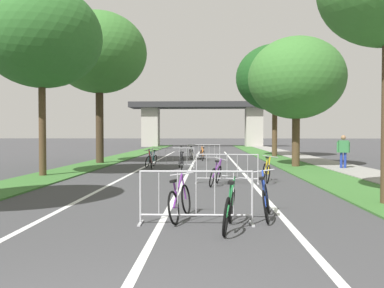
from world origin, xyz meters
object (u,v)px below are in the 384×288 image
bicycle_purple_10 (180,201)px  pedestrian_waiting (343,149)px  crowd_barrier_fourth (204,152)px  bicycle_blue_6 (266,200)px  crowd_barrier_third (173,158)px  bicycle_purple_0 (216,175)px  tree_left_cypress_far (99,53)px  tree_right_pine_near (275,78)px  bicycle_green_4 (229,209)px  crowd_barrier_nearest (196,198)px  bicycle_red_3 (151,161)px  tree_left_maple_mid (41,37)px  bicycle_white_1 (192,154)px  bicycle_teal_7 (151,160)px  bicycle_yellow_2 (266,172)px  bicycle_silver_5 (180,155)px  bicycle_black_9 (181,161)px  bicycle_orange_8 (202,155)px  tree_right_oak_near (296,78)px  crowd_barrier_second (227,169)px

bicycle_purple_10 → pedestrian_waiting: bearing=68.2°
crowd_barrier_fourth → bicycle_blue_6: size_ratio=1.35×
crowd_barrier_third → bicycle_purple_0: crowd_barrier_third is taller
tree_left_cypress_far → tree_right_pine_near: 13.66m
bicycle_purple_0 → bicycle_green_4: 6.14m
crowd_barrier_nearest → bicycle_red_3: crowd_barrier_nearest is taller
tree_left_maple_mid → bicycle_blue_6: 12.30m
tree_left_cypress_far → bicycle_blue_6: (7.65, -14.62, -6.15)m
crowd_barrier_fourth → tree_left_cypress_far: bearing=-150.2°
crowd_barrier_fourth → bicycle_purple_10: crowd_barrier_fourth is taller
bicycle_white_1 → tree_right_pine_near: bearing=16.8°
tree_right_pine_near → bicycle_teal_7: (-8.13, -9.49, -5.71)m
crowd_barrier_nearest → bicycle_green_4: size_ratio=1.30×
bicycle_yellow_2 → bicycle_silver_5: (-3.98, 11.52, 0.00)m
tree_left_cypress_far → bicycle_black_9: bearing=-32.5°
crowd_barrier_third → bicycle_black_9: crowd_barrier_third is taller
bicycle_purple_0 → bicycle_orange_8: bicycle_orange_8 is taller
crowd_barrier_nearest → bicycle_teal_7: 13.33m
bicycle_purple_0 → bicycle_purple_10: bearing=-85.6°
crowd_barrier_third → bicycle_purple_10: bearing=-84.0°
bicycle_purple_0 → bicycle_red_3: bicycle_red_3 is taller
bicycle_silver_5 → pedestrian_waiting: pedestrian_waiting is taller
bicycle_white_1 → bicycle_silver_5: (-0.71, -0.86, -0.02)m
tree_right_oak_near → bicycle_green_4: size_ratio=3.97×
bicycle_yellow_2 → bicycle_silver_5: size_ratio=0.96×
crowd_barrier_fourth → pedestrian_waiting: bearing=-44.4°
tree_right_pine_near → crowd_barrier_nearest: tree_right_pine_near is taller
crowd_barrier_nearest → crowd_barrier_second: same height
crowd_barrier_nearest → bicycle_blue_6: size_ratio=1.35×
bicycle_green_4 → bicycle_silver_5: size_ratio=1.03×
bicycle_white_1 → bicycle_silver_5: size_ratio=1.01×
tree_right_oak_near → bicycle_teal_7: tree_right_oak_near is taller
crowd_barrier_fourth → pedestrian_waiting: size_ratio=1.32×
crowd_barrier_nearest → crowd_barrier_second: bearing=81.9°
bicycle_green_4 → bicycle_black_9: 12.47m
bicycle_teal_7 → tree_left_maple_mid: bearing=63.4°
crowd_barrier_nearest → bicycle_silver_5: bearing=95.1°
tree_right_oak_near → crowd_barrier_nearest: size_ratio=3.06×
bicycle_teal_7 → bicycle_purple_10: bicycle_purple_10 is taller
bicycle_purple_10 → tree_left_maple_mid: bearing=139.3°
bicycle_green_4 → bicycle_purple_10: 1.25m
tree_left_maple_mid → crowd_barrier_second: (7.50, -1.96, -5.22)m
tree_right_oak_near → bicycle_black_9: 7.50m
bicycle_black_9 → bicycle_blue_6: bearing=-87.5°
crowd_barrier_nearest → bicycle_purple_10: bearing=129.7°
bicycle_black_9 → bicycle_purple_10: size_ratio=1.05×
tree_left_cypress_far → bicycle_green_4: tree_left_cypress_far is taller
bicycle_blue_6 → bicycle_black_9: bicycle_blue_6 is taller
bicycle_yellow_2 → bicycle_orange_8: (-2.55, 11.51, 0.00)m
crowd_barrier_nearest → bicycle_yellow_2: crowd_barrier_nearest is taller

